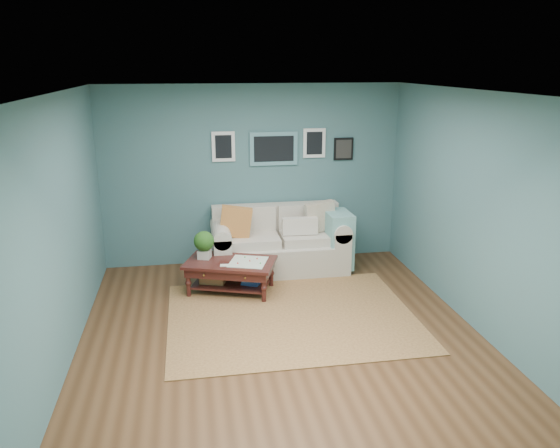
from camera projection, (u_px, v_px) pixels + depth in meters
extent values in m
plane|color=brown|center=(281.00, 334.00, 6.25)|extent=(5.00, 5.00, 0.00)
plane|color=white|center=(281.00, 92.00, 5.49)|extent=(5.00, 5.00, 0.00)
cube|color=#456C71|center=(253.00, 175.00, 8.23)|extent=(4.50, 0.02, 2.70)
cube|color=#456C71|center=(347.00, 327.00, 3.51)|extent=(4.50, 0.02, 2.70)
cube|color=#456C71|center=(62.00, 231.00, 5.51)|extent=(0.02, 5.00, 2.70)
cube|color=#456C71|center=(475.00, 211.00, 6.23)|extent=(0.02, 5.00, 2.70)
cube|color=#5D929C|center=(274.00, 149.00, 8.15)|extent=(0.72, 0.03, 0.50)
cube|color=black|center=(274.00, 149.00, 8.13)|extent=(0.60, 0.01, 0.38)
cube|color=white|center=(223.00, 147.00, 8.01)|extent=(0.34, 0.03, 0.44)
cube|color=white|center=(314.00, 143.00, 8.23)|extent=(0.34, 0.03, 0.44)
cube|color=black|center=(343.00, 149.00, 8.33)|extent=(0.30, 0.03, 0.34)
cube|color=brown|center=(292.00, 316.00, 6.66)|extent=(2.97, 2.38, 0.01)
cube|color=beige|center=(279.00, 256.00, 8.13)|extent=(1.47, 0.91, 0.43)
cube|color=beige|center=(275.00, 220.00, 8.33)|extent=(1.92, 0.23, 0.50)
cube|color=beige|center=(221.00, 253.00, 7.96)|extent=(0.25, 0.91, 0.64)
cube|color=beige|center=(335.00, 246.00, 8.23)|extent=(0.25, 0.91, 0.64)
cylinder|color=beige|center=(221.00, 232.00, 7.87)|extent=(0.27, 0.91, 0.27)
cylinder|color=beige|center=(336.00, 226.00, 8.14)|extent=(0.27, 0.91, 0.27)
cube|color=beige|center=(253.00, 241.00, 7.92)|extent=(0.74, 0.58, 0.13)
cube|color=beige|center=(306.00, 238.00, 8.05)|extent=(0.74, 0.58, 0.13)
cube|color=beige|center=(251.00, 219.00, 8.12)|extent=(0.74, 0.12, 0.37)
cube|color=beige|center=(302.00, 216.00, 8.25)|extent=(0.74, 0.12, 0.37)
cube|color=#DB6836|center=(236.00, 222.00, 7.81)|extent=(0.50, 0.18, 0.49)
cube|color=beige|center=(320.00, 216.00, 8.08)|extent=(0.49, 0.19, 0.48)
cube|color=beige|center=(300.00, 226.00, 7.94)|extent=(0.52, 0.12, 0.25)
cube|color=#79B1B3|center=(338.00, 239.00, 8.07)|extent=(0.35, 0.57, 0.83)
cube|color=black|center=(230.00, 262.00, 7.29)|extent=(1.33, 1.03, 0.04)
cube|color=black|center=(230.00, 268.00, 7.31)|extent=(1.23, 0.93, 0.12)
cube|color=black|center=(231.00, 284.00, 7.38)|extent=(1.11, 0.81, 0.02)
sphere|color=gold|center=(204.00, 275.00, 7.06)|extent=(0.03, 0.03, 0.03)
sphere|color=gold|center=(245.00, 278.00, 6.97)|extent=(0.03, 0.03, 0.03)
cylinder|color=black|center=(188.00, 283.00, 7.18)|extent=(0.06, 0.06, 0.40)
cylinder|color=black|center=(264.00, 288.00, 7.02)|extent=(0.06, 0.06, 0.40)
cylinder|color=black|center=(201.00, 268.00, 7.68)|extent=(0.06, 0.06, 0.40)
cylinder|color=black|center=(271.00, 273.00, 7.52)|extent=(0.06, 0.06, 0.40)
cube|color=beige|center=(204.00, 254.00, 7.37)|extent=(0.20, 0.20, 0.12)
sphere|color=#254A16|center=(204.00, 241.00, 7.32)|extent=(0.27, 0.27, 0.27)
cube|color=white|center=(248.00, 262.00, 7.24)|extent=(0.60, 0.60, 0.01)
cube|color=#9A653C|center=(213.00, 275.00, 7.39)|extent=(0.39, 0.33, 0.20)
cube|color=#24448E|center=(251.00, 280.00, 7.33)|extent=(0.28, 0.24, 0.11)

